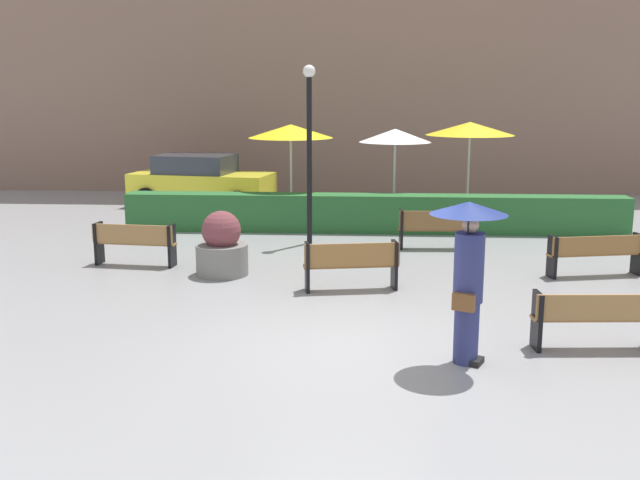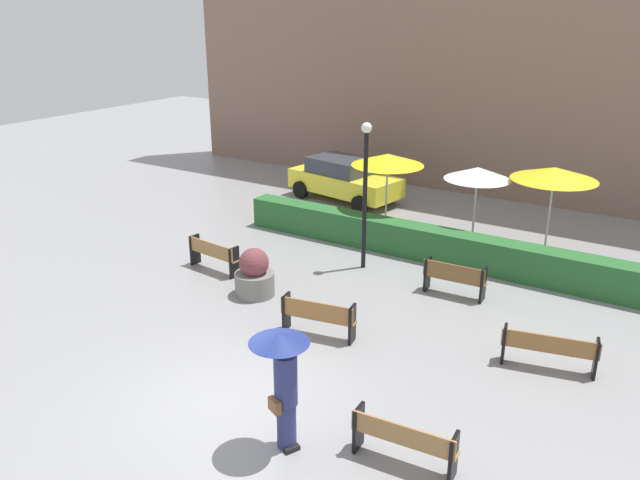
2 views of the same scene
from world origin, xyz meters
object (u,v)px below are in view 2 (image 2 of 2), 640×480
object	(u,v)px
bench_back_row	(454,277)
bench_near_right	(404,439)
patio_umbrella_yellow	(388,160)
patio_umbrella_white	(478,174)
pedestrian_with_umbrella	(283,375)
lamp_post	(365,181)
bench_far_right	(549,348)
parked_car	(344,179)
bench_far_left	(213,253)
patio_umbrella_yellow_far	(554,174)
planter_pot	(254,275)
bench_mid_center	(318,316)

from	to	relation	value
bench_back_row	bench_near_right	bearing A→B (deg)	-75.76
patio_umbrella_yellow	patio_umbrella_white	distance (m)	2.75
pedestrian_with_umbrella	lamp_post	size ratio (longest dim) A/B	0.53
bench_far_right	bench_near_right	world-z (taller)	bench_near_right
parked_car	bench_near_right	bearing A→B (deg)	-56.14
bench_far_right	parked_car	bearing A→B (deg)	139.41
bench_far_left	patio_umbrella_yellow_far	xyz separation A→B (m)	(7.39, 5.89, 1.95)
bench_near_right	patio_umbrella_white	bearing A→B (deg)	103.61
bench_far_left	bench_far_right	distance (m)	8.99
bench_near_right	patio_umbrella_white	distance (m)	10.27
patio_umbrella_white	patio_umbrella_yellow_far	bearing A→B (deg)	13.32
planter_pot	patio_umbrella_white	size ratio (longest dim) A/B	0.50
planter_pot	patio_umbrella_yellow_far	bearing A→B (deg)	49.87
bench_back_row	patio_umbrella_yellow	distance (m)	5.08
bench_far_right	pedestrian_with_umbrella	xyz separation A→B (m)	(-3.07, -4.74, 0.89)
planter_pot	lamp_post	distance (m)	3.87
bench_near_right	patio_umbrella_yellow_far	bearing A→B (deg)	92.04
planter_pot	patio_umbrella_yellow_far	distance (m)	8.73
bench_mid_center	patio_umbrella_white	xyz separation A→B (m)	(0.99, 7.01, 1.79)
bench_mid_center	patio_umbrella_yellow_far	bearing A→B (deg)	68.16
bench_far_right	patio_umbrella_yellow	world-z (taller)	patio_umbrella_yellow
bench_far_left	pedestrian_with_umbrella	distance (m)	7.82
patio_umbrella_yellow_far	parked_car	size ratio (longest dim) A/B	0.60
planter_pot	parked_car	bearing A→B (deg)	105.32
patio_umbrella_yellow_far	bench_far_right	bearing A→B (deg)	-75.51
bench_mid_center	pedestrian_with_umbrella	xyz separation A→B (m)	(1.53, -3.44, 0.86)
lamp_post	patio_umbrella_yellow	size ratio (longest dim) A/B	1.55
bench_mid_center	patio_umbrella_yellow	world-z (taller)	patio_umbrella_yellow
patio_umbrella_white	parked_car	distance (m)	6.39
bench_back_row	patio_umbrella_yellow	xyz separation A→B (m)	(-3.50, 3.16, 1.91)
bench_mid_center	patio_umbrella_yellow	bearing A→B (deg)	104.55
bench_mid_center	bench_far_left	bearing A→B (deg)	160.01
bench_near_right	parked_car	bearing A→B (deg)	123.86
planter_pot	lamp_post	bearing A→B (deg)	64.52
patio_umbrella_yellow_far	pedestrian_with_umbrella	bearing A→B (deg)	-97.65
patio_umbrella_yellow_far	parked_car	world-z (taller)	patio_umbrella_yellow_far
bench_far_left	bench_back_row	size ratio (longest dim) A/B	1.08
bench_far_right	bench_back_row	distance (m)	3.64
patio_umbrella_yellow_far	bench_back_row	bearing A→B (deg)	-107.71
bench_back_row	bench_mid_center	xyz separation A→B (m)	(-1.75, -3.57, 0.00)
bench_far_left	planter_pot	world-z (taller)	planter_pot
bench_far_right	bench_far_left	bearing A→B (deg)	178.09
bench_mid_center	parked_car	bearing A→B (deg)	117.11
bench_near_right	planter_pot	world-z (taller)	planter_pot
bench_near_right	bench_far_left	bearing A→B (deg)	150.40
bench_mid_center	bench_far_right	bearing A→B (deg)	15.74
bench_near_right	bench_back_row	size ratio (longest dim) A/B	1.10
bench_back_row	planter_pot	size ratio (longest dim) A/B	1.27
bench_mid_center	patio_umbrella_white	world-z (taller)	patio_umbrella_white
pedestrian_with_umbrella	patio_umbrella_white	size ratio (longest dim) A/B	0.86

